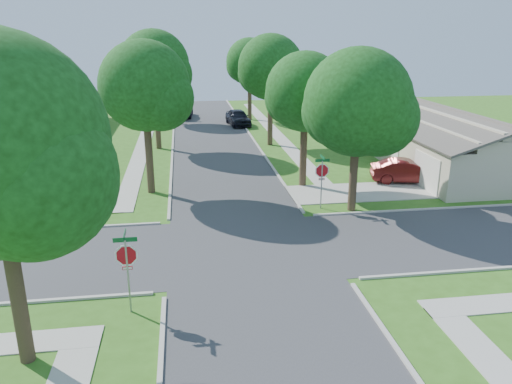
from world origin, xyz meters
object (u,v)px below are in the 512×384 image
at_px(tree_w_near, 146,90).
at_px(tree_w_mid, 155,69).
at_px(tree_e_mid, 271,70).
at_px(house_ne_near, 455,149).
at_px(house_nw_far, 48,113).
at_px(car_curb_west, 183,111).
at_px(car_curb_east, 238,117).
at_px(stop_sign_sw, 127,259).
at_px(tree_e_near, 306,96).
at_px(tree_ne_corner, 359,107).
at_px(tree_w_far, 161,69).
at_px(tree_e_far, 250,64).
at_px(house_ne_far, 364,110).
at_px(stop_sign_ne, 322,173).
at_px(car_driveway, 407,171).

distance_m(tree_w_near, tree_w_mid, 12.01).
height_order(tree_e_mid, tree_w_mid, tree_w_mid).
bearing_deg(house_ne_near, house_nw_far, 146.71).
height_order(tree_e_mid, car_curb_west, tree_e_mid).
height_order(tree_w_near, tree_w_mid, tree_w_mid).
xyz_separation_m(tree_w_near, car_curb_east, (7.68, 21.71, -5.30)).
bearing_deg(stop_sign_sw, house_nw_far, 107.10).
height_order(tree_e_near, tree_ne_corner, tree_ne_corner).
bearing_deg(tree_w_far, tree_e_far, 0.00).
bearing_deg(car_curb_east, house_nw_far, 168.23).
bearing_deg(tree_w_mid, house_nw_far, 135.93).
bearing_deg(tree_ne_corner, tree_w_mid, 123.22).
height_order(tree_e_mid, house_ne_near, tree_e_mid).
bearing_deg(tree_e_mid, house_ne_far, 35.42).
bearing_deg(stop_sign_sw, car_curb_east, 77.67).
height_order(tree_ne_corner, car_curb_east, tree_ne_corner).
height_order(house_ne_far, car_curb_east, house_ne_far).
bearing_deg(house_ne_far, house_nw_far, 174.64).
height_order(tree_w_near, tree_ne_corner, tree_w_near).
height_order(tree_w_far, house_nw_far, tree_w_far).
relative_size(car_curb_east, car_curb_west, 0.97).
bearing_deg(house_ne_near, stop_sign_ne, -150.86).
relative_size(stop_sign_sw, tree_w_near, 0.33).
xyz_separation_m(stop_sign_sw, house_ne_far, (20.69, 33.70, -0.51)).
height_order(tree_e_mid, house_nw_far, tree_e_mid).
relative_size(house_ne_near, house_ne_far, 1.00).
xyz_separation_m(tree_e_near, tree_e_mid, (0.01, 12.00, 0.61)).
bearing_deg(tree_ne_corner, tree_w_far, 110.28).
xyz_separation_m(house_nw_far, car_curb_west, (13.44, 4.72, -0.79)).
distance_m(stop_sign_sw, car_curb_west, 41.49).
xyz_separation_m(tree_e_near, tree_e_far, (0.00, 25.00, 0.34)).
height_order(stop_sign_sw, house_ne_far, house_ne_far).
bearing_deg(house_ne_far, tree_ne_corner, -111.23).
xyz_separation_m(tree_w_mid, car_curb_east, (7.68, 9.71, -5.67)).
height_order(house_ne_far, car_driveway, house_ne_far).
distance_m(car_driveway, car_curb_east, 23.59).
relative_size(tree_w_near, house_nw_far, 0.66).
bearing_deg(car_curb_east, tree_w_mid, -136.26).
xyz_separation_m(tree_e_near, house_ne_near, (11.24, 1.99, -4.13)).
relative_size(tree_e_near, car_curb_east, 1.72).
bearing_deg(tree_w_far, house_ne_near, -48.10).
distance_m(tree_e_far, house_ne_near, 25.99).
relative_size(tree_w_far, car_curb_east, 1.67).
xyz_separation_m(tree_e_mid, tree_w_near, (-9.40, -12.00, -0.14)).
height_order(tree_e_mid, tree_e_far, tree_e_mid).
bearing_deg(house_nw_far, tree_e_far, 5.53).
relative_size(tree_w_mid, house_ne_far, 0.70).
relative_size(stop_sign_sw, tree_e_far, 0.34).
bearing_deg(stop_sign_sw, tree_ne_corner, 38.84).
relative_size(tree_e_near, tree_e_mid, 0.90).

